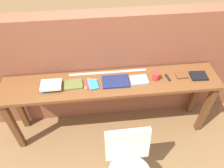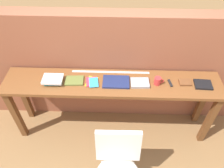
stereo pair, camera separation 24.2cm
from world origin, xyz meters
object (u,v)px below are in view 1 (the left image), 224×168
at_px(pamphlet_pile_colourful, 92,84).
at_px(book_stack_leftmost, 51,86).
at_px(book_repair_rightmost, 199,76).
at_px(chair_white_moulded, 129,164).
at_px(leather_journal_brown, 181,75).
at_px(multitool_folded, 168,78).
at_px(book_open_centre, 115,81).
at_px(mug, 156,76).
at_px(magazine_cycling, 73,84).

bearing_deg(pamphlet_pile_colourful, book_stack_leftmost, -178.79).
bearing_deg(book_repair_rightmost, chair_white_moulded, -136.58).
height_order(leather_journal_brown, book_repair_rightmost, same).
bearing_deg(book_repair_rightmost, multitool_folded, -179.26).
height_order(book_stack_leftmost, book_repair_rightmost, book_stack_leftmost).
relative_size(book_open_centre, multitool_folded, 2.73).
distance_m(chair_white_moulded, book_repair_rightmost, 1.28).
relative_size(chair_white_moulded, leather_journal_brown, 6.86).
distance_m(mug, leather_journal_brown, 0.31).
xyz_separation_m(chair_white_moulded, pamphlet_pile_colourful, (-0.31, 0.80, 0.36)).
xyz_separation_m(book_stack_leftmost, magazine_cycling, (0.23, 0.02, -0.03)).
bearing_deg(leather_journal_brown, pamphlet_pile_colourful, 179.33).
bearing_deg(pamphlet_pile_colourful, mug, 0.15).
bearing_deg(mug, leather_journal_brown, 3.68).
xyz_separation_m(book_open_centre, book_repair_rightmost, (0.97, -0.01, 0.00)).
bearing_deg(book_open_centre, mug, 0.01).
distance_m(book_open_centre, multitool_folded, 0.61).
height_order(pamphlet_pile_colourful, book_open_centre, book_open_centre).
height_order(chair_white_moulded, multitool_folded, multitool_folded).
distance_m(book_stack_leftmost, magazine_cycling, 0.24).
relative_size(chair_white_moulded, magazine_cycling, 4.34).
height_order(chair_white_moulded, magazine_cycling, magazine_cycling).
height_order(magazine_cycling, pamphlet_pile_colourful, magazine_cycling).
relative_size(magazine_cycling, book_repair_rightmost, 1.09).
relative_size(multitool_folded, leather_journal_brown, 0.85).
distance_m(magazine_cycling, leather_journal_brown, 1.25).
xyz_separation_m(magazine_cycling, leather_journal_brown, (1.25, 0.01, 0.00)).
xyz_separation_m(pamphlet_pile_colourful, book_repair_rightmost, (1.24, -0.01, 0.00)).
height_order(chair_white_moulded, leather_journal_brown, leather_journal_brown).
bearing_deg(book_repair_rightmost, mug, -177.94).
xyz_separation_m(chair_white_moulded, mug, (0.42, 0.80, 0.40)).
xyz_separation_m(book_stack_leftmost, pamphlet_pile_colourful, (0.44, 0.01, -0.03)).
bearing_deg(book_open_centre, magazine_cycling, 179.74).
bearing_deg(leather_journal_brown, mug, -178.19).
relative_size(mug, book_repair_rightmost, 0.58).
xyz_separation_m(magazine_cycling, book_repair_rightmost, (1.45, -0.02, 0.00)).
relative_size(book_open_centre, mug, 2.73).
bearing_deg(mug, book_repair_rightmost, -0.86).
xyz_separation_m(magazine_cycling, pamphlet_pile_colourful, (0.20, -0.01, -0.00)).
xyz_separation_m(multitool_folded, book_repair_rightmost, (0.36, -0.01, 0.00)).
height_order(magazine_cycling, book_open_centre, book_open_centre).
bearing_deg(book_repair_rightmost, book_stack_leftmost, -176.96).
xyz_separation_m(chair_white_moulded, book_stack_leftmost, (-0.75, 0.79, 0.39)).
height_order(book_open_centre, leather_journal_brown, leather_journal_brown).
relative_size(leather_journal_brown, book_repair_rightmost, 0.69).
xyz_separation_m(mug, book_repair_rightmost, (0.51, -0.01, -0.03)).
bearing_deg(multitool_folded, book_stack_leftmost, -179.24).
bearing_deg(multitool_folded, pamphlet_pile_colourful, -179.47).
bearing_deg(mug, magazine_cycling, 179.44).
relative_size(chair_white_moulded, book_stack_leftmost, 3.98).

